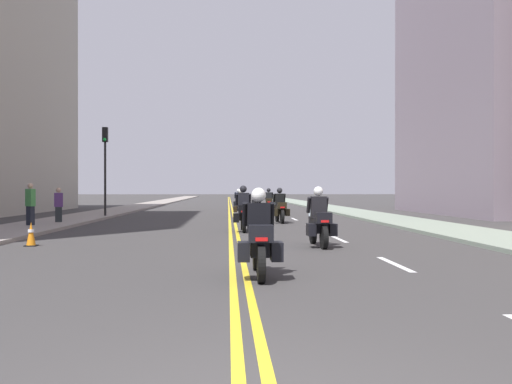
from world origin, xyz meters
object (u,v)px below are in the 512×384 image
Objects in this scene: motorcycle_0 at (259,241)px; motorcycle_1 at (319,222)px; traffic_cone_1 at (31,234)px; pedestrian_1 at (59,206)px; pedestrian_0 at (30,205)px; motorcycle_6 at (239,202)px; motorcycle_7 at (256,200)px; motorcycle_3 at (280,209)px; traffic_light_near at (105,156)px; motorcycle_5 at (269,203)px; motorcycle_4 at (241,206)px; motorcycle_2 at (243,213)px.

motorcycle_1 reaches higher than motorcycle_0.
pedestrian_1 is at bearing 101.99° from traffic_cone_1.
pedestrian_0 is at bearing 140.11° from motorcycle_1.
motorcycle_1 reaches higher than traffic_cone_1.
motorcycle_1 is 1.34× the size of pedestrian_1.
pedestrian_1 reaches higher than traffic_cone_1.
motorcycle_7 is at bearing 73.57° from motorcycle_6.
motorcycle_3 reaches higher than motorcycle_6.
traffic_light_near reaches higher than motorcycle_6.
pedestrian_0 reaches higher than motorcycle_6.
motorcycle_4 is at bearing -107.21° from motorcycle_5.
traffic_light_near is at bearing 178.30° from motorcycle_4.
motorcycle_3 reaches higher than traffic_cone_1.
motorcycle_1 is 1.21× the size of pedestrian_0.
motorcycle_0 is 37.59m from motorcycle_7.
motorcycle_2 is 5.71m from motorcycle_3.
motorcycle_4 is at bearing -92.94° from motorcycle_7.
motorcycle_7 is at bearing 92.84° from motorcycle_5.
motorcycle_1 is 0.44× the size of traffic_light_near.
motorcycle_5 is 17.06m from pedestrian_0.
motorcycle_0 is 16.44m from motorcycle_3.
traffic_light_near is 2.74× the size of pedestrian_0.
motorcycle_0 is 1.02× the size of motorcycle_5.
motorcycle_3 is 4.99m from motorcycle_4.
motorcycle_2 reaches higher than motorcycle_4.
pedestrian_1 is (-9.76, -0.91, 0.18)m from motorcycle_3.
motorcycle_2 is 1.23× the size of pedestrian_0.
motorcycle_2 is 0.95× the size of motorcycle_6.
motorcycle_6 is at bearing 88.59° from motorcycle_2.
motorcycle_6 is 1.29× the size of pedestrian_0.
motorcycle_2 is 1.36× the size of pedestrian_1.
motorcycle_1 is at bearing -88.96° from motorcycle_5.
motorcycle_4 is 0.99× the size of motorcycle_5.
traffic_cone_1 is 16.05m from traffic_light_near.
motorcycle_5 is 0.44× the size of traffic_light_near.
motorcycle_1 is 15.85m from motorcycle_4.
motorcycle_7 is at bearing 60.72° from traffic_light_near.
traffic_cone_1 is (-5.87, 5.81, -0.32)m from motorcycle_0.
motorcycle_3 is at bearing -29.82° from traffic_light_near.
motorcycle_6 reaches higher than motorcycle_0.
motorcycle_7 is (1.57, 5.45, 0.03)m from motorcycle_6.
motorcycle_5 is 15.06m from pedestrian_1.
motorcycle_1 is 3.30× the size of traffic_cone_1.
traffic_light_near reaches higher than traffic_cone_1.
motorcycle_2 is at bearing -55.75° from traffic_light_near.
pedestrian_0 is at bearing 108.70° from traffic_cone_1.
motorcycle_5 is (1.92, 5.68, 0.04)m from motorcycle_4.
motorcycle_1 is 11.07m from motorcycle_3.
pedestrian_1 is at bearing -116.36° from motorcycle_6.
motorcycle_7 is at bearing 85.32° from motorcycle_2.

